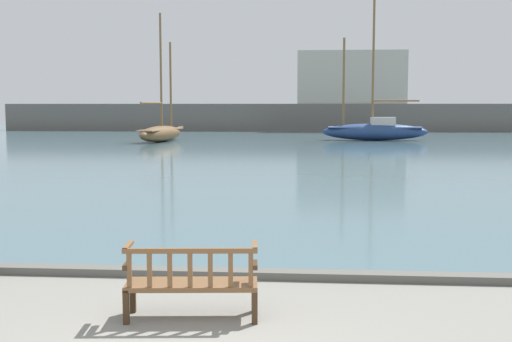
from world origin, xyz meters
TOP-DOWN VIEW (x-y plane):
  - harbor_water at (0.00, 44.00)m, footprint 100.00×80.00m
  - quay_edge_kerb at (0.00, 3.85)m, footprint 40.00×0.30m
  - park_bench at (-0.28, 1.93)m, footprint 1.64×0.66m
  - sailboat_mid_starboard at (-9.18, 38.92)m, footprint 2.59×7.82m
  - sailboat_far_starboard at (6.03, 41.76)m, footprint 7.68×1.82m
  - far_breakwater at (1.18, 58.72)m, footprint 59.08×2.40m

SIDE VIEW (x-z plane):
  - harbor_water at x=0.00m, z-range 0.00..0.08m
  - quay_edge_kerb at x=0.00m, z-range 0.00..0.12m
  - park_bench at x=-0.28m, z-range 0.01..0.93m
  - sailboat_mid_starboard at x=-9.18m, z-range -3.70..5.23m
  - sailboat_far_starboard at x=6.03m, z-range -4.32..6.06m
  - far_breakwater at x=1.18m, z-range -1.72..6.26m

